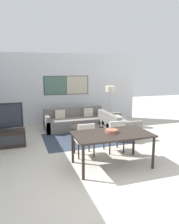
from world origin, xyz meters
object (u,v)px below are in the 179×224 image
fruit_bowl (111,131)px  sofa_main (75,122)px  dining_chair_centre (115,134)px  sofa_side (116,127)px  dining_table (112,136)px  dining_chair_left (85,138)px  tv_console (3,139)px  television (1,117)px  coffee_table (86,129)px  floor_lamp (110,92)px

fruit_bowl → sofa_main: bearing=89.7°
dining_chair_centre → sofa_side: bearing=63.5°
dining_table → dining_chair_left: (-0.42, 0.71, -0.21)m
tv_console → dining_table: dining_table is taller
dining_table → fruit_bowl: 0.13m
television → dining_chair_centre: television is taller
sofa_main → dining_chair_left: size_ratio=2.59×
coffee_table → dining_chair_centre: bearing=-73.4°
dining_table → coffee_table: bearing=89.4°
television → sofa_main: television is taller
sofa_main → fruit_bowl: fruit_bowl is taller
tv_console → floor_lamp: bearing=19.1°
television → dining_chair_left: (2.00, -1.37, -0.38)m
sofa_side → floor_lamp: bearing=-13.5°
coffee_table → dining_chair_centre: size_ratio=1.06×
dining_chair_centre → floor_lamp: bearing=69.1°
tv_console → sofa_side: (3.58, 0.14, 0.02)m
sofa_main → television: bearing=-152.1°
dining_chair_centre → dining_chair_left: bearing=-177.9°
dining_chair_left → dining_chair_centre: (0.84, 0.03, 0.00)m
dining_table → dining_chair_left: bearing=120.9°
sofa_side → fruit_bowl: size_ratio=5.50×
coffee_table → tv_console: bearing=-179.9°
sofa_main → fruit_bowl: bearing=-90.3°
tv_console → dining_table: bearing=-40.5°
sofa_side → dining_chair_left: 2.20m
tv_console → coffee_table: 2.45m
dining_table → sofa_side: bearing=62.4°
sofa_main → fruit_bowl: size_ratio=7.79×
dining_chair_centre → coffee_table: bearing=106.6°
sofa_side → fruit_bowl: fruit_bowl is taller
floor_lamp → fruit_bowl: bearing=-113.2°
coffee_table → dining_chair_centre: 1.41m
floor_lamp → sofa_side: bearing=-103.5°
tv_console → floor_lamp: size_ratio=0.78×
tv_console → sofa_side: bearing=2.2°
sofa_side → dining_table: size_ratio=0.92×
television → dining_chair_centre: (2.85, -1.34, -0.38)m
sofa_side → coffee_table: (-1.13, -0.13, 0.05)m
television → fruit_bowl: 3.16m
television → sofa_main: bearing=27.9°
sofa_side → tv_console: bearing=92.2°
sofa_main → dining_chair_left: bearing=-99.5°
dining_chair_centre → television: bearing=154.8°
floor_lamp → sofa_main: bearing=-178.3°
television → sofa_side: (3.58, 0.14, -0.61)m
dining_chair_left → coffee_table: bearing=72.0°
tv_console → sofa_main: sofa_main is taller
dining_table → floor_lamp: (1.45, 3.41, 0.63)m
tv_console → dining_chair_centre: dining_chair_centre is taller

